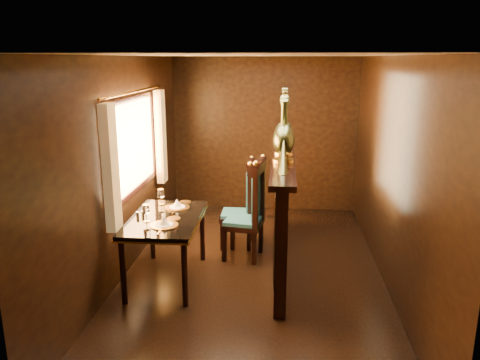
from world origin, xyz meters
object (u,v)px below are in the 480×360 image
Objects in this scene: chair_left at (253,207)px; chair_right at (245,201)px; peacock_left at (284,126)px; peacock_right at (284,123)px; dining_table at (165,223)px.

chair_left is 1.08× the size of chair_right.
peacock_left is (0.50, -0.87, 1.13)m from chair_right.
peacock_right reaches higher than chair_right.
chair_left is at bearing 127.74° from peacock_left.
peacock_right reaches higher than dining_table.
chair_right is (0.80, 1.08, -0.05)m from dining_table.
dining_table is 1.70× the size of peacock_right.
chair_left is 1.65× the size of peacock_left.
peacock_right reaches higher than chair_left.
chair_right is 1.52× the size of peacock_left.
peacock_right is at bearing 24.68° from dining_table.
peacock_right is (0.37, -0.06, 1.06)m from chair_left.
peacock_right is (0.00, 0.41, -0.02)m from peacock_left.
chair_left is at bearing 170.24° from peacock_right.
peacock_left is at bearing -42.96° from chair_left.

